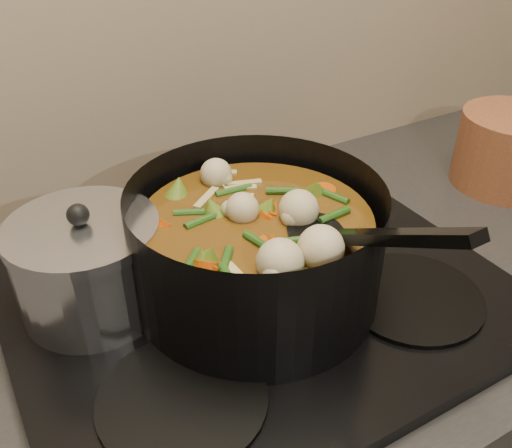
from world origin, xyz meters
TOP-DOWN VIEW (x-y plane):
  - stovetop at (0.00, 1.93)m, footprint 0.62×0.54m
  - stockpot at (-0.01, 1.91)m, footprint 0.35×0.44m
  - saucepan at (-0.19, 1.99)m, footprint 0.18×0.18m
  - terracotta_crock at (0.54, 1.97)m, footprint 0.24×0.24m

SIDE VIEW (x-z plane):
  - stovetop at x=0.00m, z-range 0.91..0.93m
  - terracotta_crock at x=0.54m, z-range 0.91..1.04m
  - saucepan at x=-0.19m, z-range 0.92..1.07m
  - stockpot at x=-0.01m, z-range 0.89..1.11m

